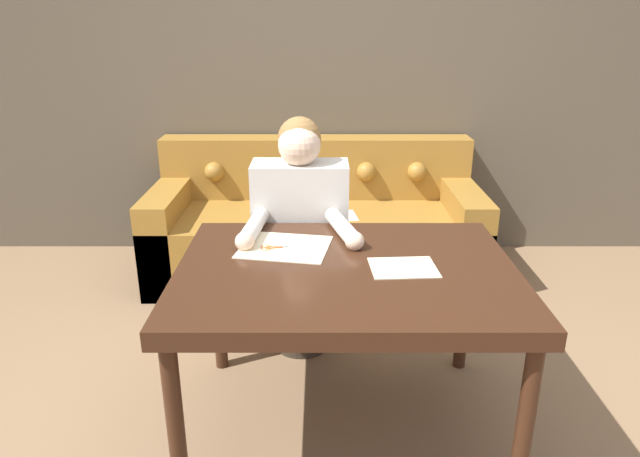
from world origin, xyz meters
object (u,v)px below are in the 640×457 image
(person, at_px, (300,238))
(scissors, at_px, (276,248))
(dining_table, at_px, (345,283))
(couch, at_px, (315,228))

(person, bearing_deg, scissors, -101.27)
(dining_table, height_order, scissors, scissors)
(couch, xyz_separation_m, scissors, (-0.15, -1.39, 0.43))
(dining_table, relative_size, scissors, 6.20)
(couch, distance_m, person, 1.02)
(couch, relative_size, scissors, 10.07)
(scissors, bearing_deg, dining_table, -32.79)
(person, xyz_separation_m, scissors, (-0.08, -0.42, 0.12))
(dining_table, height_order, couch, couch)
(couch, bearing_deg, dining_table, -85.25)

